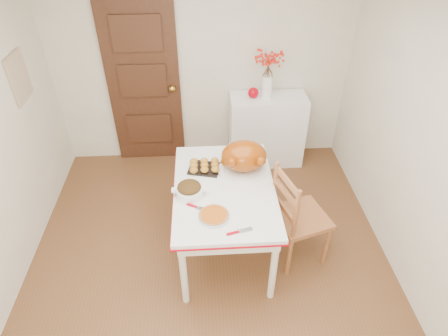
{
  "coord_description": "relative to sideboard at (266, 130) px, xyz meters",
  "views": [
    {
      "loc": [
        -0.02,
        -2.29,
        3.02
      ],
      "look_at": [
        0.15,
        0.36,
        0.98
      ],
      "focal_mm": 30.78,
      "sensor_mm": 36.0,
      "label": 1
    }
  ],
  "objects": [
    {
      "name": "carving_knife",
      "position": [
        -0.84,
        -1.73,
        0.35
      ],
      "size": [
        0.26,
        0.18,
        0.01
      ],
      "primitive_type": null,
      "rotation": [
        0.0,
        0.0,
        -0.47
      ],
      "color": "silver",
      "rests_on": "kitchen_table"
    },
    {
      "name": "apple",
      "position": [
        -0.19,
        0.0,
        0.52
      ],
      "size": [
        0.13,
        0.13,
        0.13
      ],
      "primitive_type": "sphere",
      "color": "#A9000E",
      "rests_on": "sideboard"
    },
    {
      "name": "pumpkin_pie",
      "position": [
        -0.73,
        -1.84,
        0.37
      ],
      "size": [
        0.28,
        0.28,
        0.05
      ],
      "primitive_type": "cylinder",
      "rotation": [
        0.0,
        0.0,
        -0.12
      ],
      "color": "#AF4E10",
      "rests_on": "kitchen_table"
    },
    {
      "name": "kitchen_table",
      "position": [
        -0.62,
        -1.47,
        -0.06
      ],
      "size": [
        0.92,
        1.34,
        0.8
      ],
      "primitive_type": null,
      "color": "white",
      "rests_on": "floor"
    },
    {
      "name": "rolls_tray",
      "position": [
        -0.79,
        -1.2,
        0.38
      ],
      "size": [
        0.33,
        0.29,
        0.08
      ],
      "primitive_type": null,
      "rotation": [
        0.0,
        0.0,
        -0.25
      ],
      "color": "#A2621B",
      "rests_on": "kitchen_table"
    },
    {
      "name": "berry_vase",
      "position": [
        -0.03,
        0.0,
        0.74
      ],
      "size": [
        0.29,
        0.29,
        0.55
      ],
      "primitive_type": null,
      "color": "white",
      "rests_on": "sideboard"
    },
    {
      "name": "shaker_pair",
      "position": [
        -0.28,
        -0.98,
        0.38
      ],
      "size": [
        0.09,
        0.05,
        0.08
      ],
      "primitive_type": null,
      "rotation": [
        0.0,
        0.0,
        -0.22
      ],
      "color": "white",
      "rests_on": "kitchen_table"
    },
    {
      "name": "stuffing_dish",
      "position": [
        -0.93,
        -1.55,
        0.4
      ],
      "size": [
        0.31,
        0.25,
        0.12
      ],
      "primitive_type": null,
      "rotation": [
        0.0,
        0.0,
        -0.03
      ],
      "color": "#3D260D",
      "rests_on": "kitchen_table"
    },
    {
      "name": "drinking_glass",
      "position": [
        -0.53,
        -0.94,
        0.4
      ],
      "size": [
        0.08,
        0.08,
        0.11
      ],
      "primitive_type": "cylinder",
      "rotation": [
        0.0,
        0.0,
        -0.14
      ],
      "color": "white",
      "rests_on": "kitchen_table"
    },
    {
      "name": "floor",
      "position": [
        -0.77,
        -1.78,
        -0.46
      ],
      "size": [
        3.5,
        4.0,
        0.0
      ],
      "primitive_type": "cube",
      "color": "brown",
      "rests_on": "ground"
    },
    {
      "name": "photo_board",
      "position": [
        -2.5,
        -0.58,
        1.04
      ],
      "size": [
        0.03,
        0.35,
        0.45
      ],
      "primitive_type": "cube",
      "color": "beige",
      "rests_on": "ground"
    },
    {
      "name": "door_back",
      "position": [
        -1.47,
        0.19,
        0.57
      ],
      "size": [
        0.85,
        0.06,
        2.06
      ],
      "primitive_type": "cube",
      "color": "#321B10",
      "rests_on": "ground"
    },
    {
      "name": "pie_server",
      "position": [
        -0.54,
        -2.01,
        0.35
      ],
      "size": [
        0.22,
        0.12,
        0.01
      ],
      "primitive_type": null,
      "rotation": [
        0.0,
        0.0,
        0.27
      ],
      "color": "silver",
      "rests_on": "kitchen_table"
    },
    {
      "name": "turkey_platter",
      "position": [
        -0.43,
        -1.24,
        0.49
      ],
      "size": [
        0.6,
        0.54,
        0.31
      ],
      "primitive_type": null,
      "rotation": [
        0.0,
        0.0,
        0.37
      ],
      "color": "#953F06",
      "rests_on": "kitchen_table"
    },
    {
      "name": "sideboard",
      "position": [
        0.0,
        0.0,
        0.0
      ],
      "size": [
        0.92,
        0.41,
        0.92
      ],
      "primitive_type": "cube",
      "color": "white",
      "rests_on": "floor"
    },
    {
      "name": "chair_oak",
      "position": [
        0.08,
        -1.58,
        0.06
      ],
      "size": [
        0.57,
        0.57,
        1.04
      ],
      "primitive_type": null,
      "rotation": [
        0.0,
        0.0,
        1.86
      ],
      "color": "#996339",
      "rests_on": "floor"
    },
    {
      "name": "wall_right",
      "position": [
        0.98,
        -1.78,
        0.79
      ],
      "size": [
        0.0,
        4.0,
        2.5
      ],
      "primitive_type": "cube",
      "color": "beige",
      "rests_on": "ground"
    },
    {
      "name": "wall_back",
      "position": [
        -0.77,
        0.22,
        0.79
      ],
      "size": [
        3.5,
        0.0,
        2.5
      ],
      "primitive_type": "cube",
      "color": "beige",
      "rests_on": "ground"
    }
  ]
}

